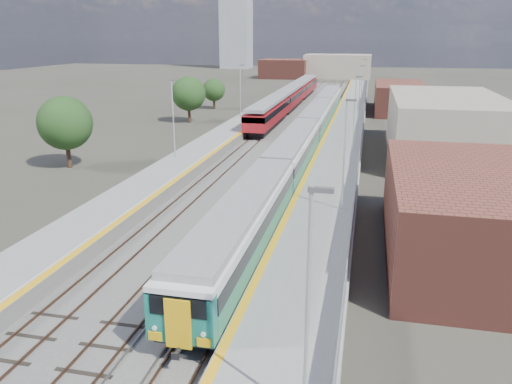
% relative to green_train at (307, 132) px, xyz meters
% --- Properties ---
extents(ground, '(320.00, 320.00, 0.00)m').
position_rel_green_train_xyz_m(ground, '(-1.50, 6.11, -2.18)').
color(ground, '#47443A').
rests_on(ground, ground).
extents(ballast_bed, '(10.50, 155.00, 0.06)m').
position_rel_green_train_xyz_m(ballast_bed, '(-3.75, 8.61, -2.15)').
color(ballast_bed, '#565451').
rests_on(ballast_bed, ground).
extents(tracks, '(8.96, 160.00, 0.17)m').
position_rel_green_train_xyz_m(tracks, '(-3.15, 10.29, -2.08)').
color(tracks, '#4C3323').
rests_on(tracks, ground).
extents(platform_right, '(4.70, 155.00, 8.52)m').
position_rel_green_train_xyz_m(platform_right, '(3.78, 8.60, -1.65)').
color(platform_right, slate).
rests_on(platform_right, ground).
extents(platform_left, '(4.30, 155.00, 8.52)m').
position_rel_green_train_xyz_m(platform_left, '(-10.55, 8.60, -1.67)').
color(platform_left, slate).
rests_on(platform_left, ground).
extents(buildings, '(72.00, 185.50, 40.00)m').
position_rel_green_train_xyz_m(buildings, '(-19.62, 94.71, 8.52)').
color(buildings, brown).
rests_on(buildings, ground).
extents(green_train, '(2.82, 78.46, 3.10)m').
position_rel_green_train_xyz_m(green_train, '(0.00, 0.00, 0.00)').
color(green_train, black).
rests_on(green_train, ground).
extents(red_train, '(2.95, 59.70, 3.72)m').
position_rel_green_train_xyz_m(red_train, '(-7.00, 33.65, 0.01)').
color(red_train, black).
rests_on(red_train, ground).
extents(tree_a, '(5.16, 5.16, 6.99)m').
position_rel_green_train_xyz_m(tree_a, '(-21.75, -12.34, 2.22)').
color(tree_a, '#382619').
rests_on(tree_a, ground).
extents(tree_b, '(5.00, 5.00, 6.78)m').
position_rel_green_train_xyz_m(tree_b, '(-19.48, 15.68, 2.08)').
color(tree_b, '#382619').
rests_on(tree_b, ground).
extents(tree_c, '(3.93, 3.93, 5.32)m').
position_rel_green_train_xyz_m(tree_c, '(-20.19, 30.43, 1.16)').
color(tree_c, '#382619').
rests_on(tree_c, ground).
extents(tree_d, '(3.93, 3.93, 5.33)m').
position_rel_green_train_xyz_m(tree_d, '(17.75, 19.55, 1.16)').
color(tree_d, '#382619').
rests_on(tree_d, ground).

